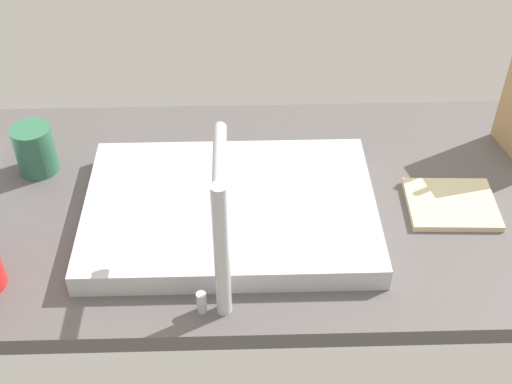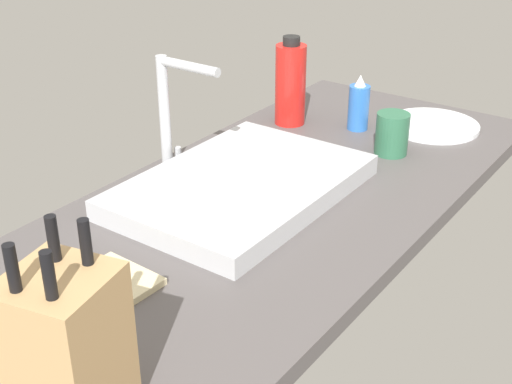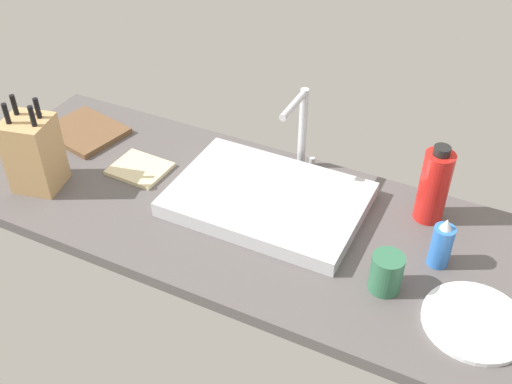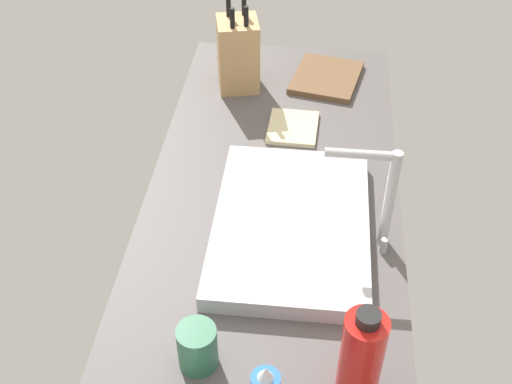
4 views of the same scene
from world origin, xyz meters
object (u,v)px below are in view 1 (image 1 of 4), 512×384
Objects in this scene: dish_towel at (451,204)px; coffee_mug at (35,149)px; sink_basin at (230,210)px; faucet at (220,230)px.

coffee_mug reaches higher than dish_towel.
dish_towel is (-40.78, -2.09, -1.54)cm from sink_basin.
sink_basin is 40.86cm from dish_towel.
sink_basin is 3.20× the size of dish_towel.
coffee_mug reaches higher than sink_basin.
dish_towel is (-41.91, -21.18, -14.99)cm from faucet.
dish_towel is 1.65× the size of coffee_mug.
coffee_mug is (37.61, -15.36, 2.76)cm from sink_basin.
faucet is at bearing 86.60° from sink_basin.
faucet is at bearing 136.64° from coffee_mug.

